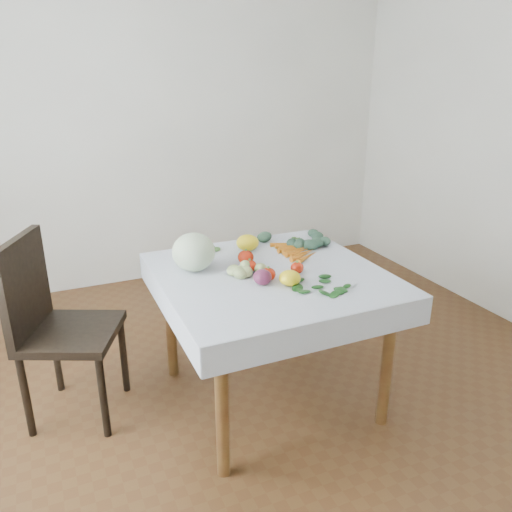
{
  "coord_description": "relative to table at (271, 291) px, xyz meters",
  "views": [
    {
      "loc": [
        -1.03,
        -2.14,
        1.74
      ],
      "look_at": [
        -0.04,
        0.1,
        0.82
      ],
      "focal_mm": 35.0,
      "sensor_mm": 36.0,
      "label": 1
    }
  ],
  "objects": [
    {
      "name": "back_wall",
      "position": [
        0.0,
        2.0,
        0.7
      ],
      "size": [
        4.0,
        0.04,
        2.7
      ],
      "primitive_type": "cube",
      "color": "white",
      "rests_on": "ground"
    },
    {
      "name": "kale_bunch",
      "position": [
        0.34,
        0.33,
        0.13
      ],
      "size": [
        0.33,
        0.32,
        0.05
      ],
      "color": "#32513B",
      "rests_on": "tablecloth"
    },
    {
      "name": "heirloom_back",
      "position": [
        0.02,
        0.36,
        0.15
      ],
      "size": [
        0.16,
        0.16,
        0.09
      ],
      "primitive_type": "ellipsoid",
      "rotation": [
        0.0,
        0.0,
        -0.26
      ],
      "color": "yellow",
      "rests_on": "tablecloth"
    },
    {
      "name": "tomatillo_cluster",
      "position": [
        -0.11,
        0.02,
        0.13
      ],
      "size": [
        0.17,
        0.13,
        0.05
      ],
      "color": "#B1C873",
      "rests_on": "tablecloth"
    },
    {
      "name": "tablecloth",
      "position": [
        0.0,
        0.0,
        0.1
      ],
      "size": [
        1.12,
        1.12,
        0.01
      ],
      "primitive_type": "cube",
      "color": "white",
      "rests_on": "table"
    },
    {
      "name": "onion_a",
      "position": [
        -0.1,
        -0.12,
        0.14
      ],
      "size": [
        0.11,
        0.11,
        0.08
      ],
      "primitive_type": "ellipsoid",
      "rotation": [
        0.0,
        0.0,
        -0.28
      ],
      "color": "#4E1635",
      "rests_on": "tablecloth"
    },
    {
      "name": "carrot_bunch",
      "position": [
        0.26,
        0.22,
        0.12
      ],
      "size": [
        0.19,
        0.34,
        0.03
      ],
      "color": "orange",
      "rests_on": "tablecloth"
    },
    {
      "name": "onion_b",
      "position": [
        -0.12,
        0.05,
        0.13
      ],
      "size": [
        0.09,
        0.09,
        0.06
      ],
      "primitive_type": "ellipsoid",
      "rotation": [
        0.0,
        0.0,
        -0.31
      ],
      "color": "#4E1635",
      "rests_on": "tablecloth"
    },
    {
      "name": "tomato_b",
      "position": [
        -0.05,
        -0.08,
        0.13
      ],
      "size": [
        0.08,
        0.08,
        0.06
      ],
      "primitive_type": "ellipsoid",
      "rotation": [
        0.0,
        0.0,
        0.07
      ],
      "color": "red",
      "rests_on": "tablecloth"
    },
    {
      "name": "ground",
      "position": [
        0.0,
        0.0,
        -0.65
      ],
      "size": [
        4.0,
        4.0,
        0.0
      ],
      "primitive_type": "plane",
      "color": "brown"
    },
    {
      "name": "dill_bunch",
      "position": [
        -0.24,
        0.48,
        0.11
      ],
      "size": [
        0.22,
        0.17,
        0.02
      ],
      "color": "#4F823B",
      "rests_on": "tablecloth"
    },
    {
      "name": "cabbage",
      "position": [
        -0.35,
        0.19,
        0.2
      ],
      "size": [
        0.26,
        0.26,
        0.2
      ],
      "primitive_type": "ellipsoid",
      "rotation": [
        0.0,
        0.0,
        -0.18
      ],
      "color": "beige",
      "rests_on": "tablecloth"
    },
    {
      "name": "basil_bunch",
      "position": [
        0.15,
        -0.26,
        0.11
      ],
      "size": [
        0.28,
        0.21,
        0.01
      ],
      "color": "#19521B",
      "rests_on": "tablecloth"
    },
    {
      "name": "tomato_c",
      "position": [
        -0.1,
        0.05,
        0.13
      ],
      "size": [
        0.07,
        0.07,
        0.06
      ],
      "primitive_type": "ellipsoid",
      "rotation": [
        0.0,
        0.0,
        0.01
      ],
      "color": "red",
      "rests_on": "tablecloth"
    },
    {
      "name": "heirloom_front",
      "position": [
        0.02,
        -0.18,
        0.14
      ],
      "size": [
        0.11,
        0.11,
        0.07
      ],
      "primitive_type": "ellipsoid",
      "rotation": [
        0.0,
        0.0,
        0.02
      ],
      "color": "yellow",
      "rests_on": "tablecloth"
    },
    {
      "name": "tomato_a",
      "position": [
        -0.07,
        0.17,
        0.14
      ],
      "size": [
        0.1,
        0.1,
        0.08
      ],
      "primitive_type": "ellipsoid",
      "rotation": [
        0.0,
        0.0,
        0.17
      ],
      "color": "red",
      "rests_on": "tablecloth"
    },
    {
      "name": "table",
      "position": [
        0.0,
        0.0,
        0.0
      ],
      "size": [
        1.0,
        1.0,
        0.75
      ],
      "color": "brown",
      "rests_on": "ground"
    },
    {
      "name": "tomato_d",
      "position": [
        0.12,
        -0.06,
        0.13
      ],
      "size": [
        0.09,
        0.09,
        0.06
      ],
      "primitive_type": "ellipsoid",
      "rotation": [
        0.0,
        0.0,
        0.33
      ],
      "color": "red",
      "rests_on": "tablecloth"
    },
    {
      "name": "chair",
      "position": [
        -1.07,
        0.33,
        -0.09
      ],
      "size": [
        0.59,
        0.59,
        0.99
      ],
      "color": "black",
      "rests_on": "ground"
    }
  ]
}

